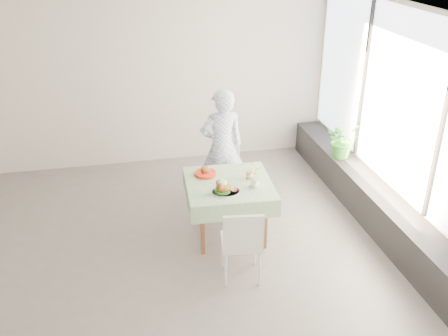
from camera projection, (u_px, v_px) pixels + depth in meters
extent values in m
plane|color=#5A5755|center=(163.00, 243.00, 6.24)|extent=(6.00, 6.00, 0.00)
plane|color=white|center=(148.00, 12.00, 5.01)|extent=(6.00, 6.00, 0.00)
cube|color=beige|center=(142.00, 80.00, 7.81)|extent=(6.00, 0.02, 2.80)
cube|color=beige|center=(191.00, 278.00, 3.43)|extent=(6.00, 0.02, 2.80)
cube|color=beige|center=(398.00, 120.00, 6.20)|extent=(0.02, 5.00, 2.80)
cube|color=#D1E0F9|center=(399.00, 101.00, 6.08)|extent=(0.01, 4.80, 2.18)
cube|color=black|center=(372.00, 202.00, 6.66)|extent=(0.40, 4.80, 0.50)
cube|color=brown|center=(229.00, 185.00, 6.13)|extent=(0.95, 0.95, 0.04)
cube|color=white|center=(229.00, 183.00, 6.11)|extent=(1.10, 1.10, 0.01)
cube|color=white|center=(223.00, 175.00, 7.00)|extent=(0.52, 0.52, 0.04)
cube|color=white|center=(226.00, 156.00, 7.06)|extent=(0.37, 0.19, 0.39)
cube|color=white|center=(241.00, 242.00, 5.47)|extent=(0.48, 0.48, 0.04)
cube|color=white|center=(243.00, 234.00, 5.19)|extent=(0.43, 0.10, 0.43)
imported|color=#869ED7|center=(222.00, 147.00, 6.89)|extent=(0.63, 0.43, 1.65)
cylinder|color=white|center=(226.00, 192.00, 5.88)|extent=(0.34, 0.34, 0.02)
cylinder|color=#184B12|center=(223.00, 191.00, 5.86)|extent=(0.19, 0.19, 0.02)
ellipsoid|color=brown|center=(223.00, 187.00, 5.84)|extent=(0.16, 0.15, 0.12)
ellipsoid|color=white|center=(223.00, 183.00, 5.81)|extent=(0.11, 0.11, 0.08)
cylinder|color=maroon|center=(235.00, 190.00, 5.87)|extent=(0.06, 0.06, 0.03)
cylinder|color=white|center=(250.00, 174.00, 6.18)|extent=(0.09, 0.09, 0.12)
cylinder|color=orange|center=(250.00, 175.00, 6.19)|extent=(0.08, 0.08, 0.09)
cylinder|color=white|center=(250.00, 169.00, 6.15)|extent=(0.09, 0.09, 0.01)
cylinder|color=yellow|center=(250.00, 166.00, 6.13)|extent=(0.01, 0.03, 0.17)
cylinder|color=white|center=(255.00, 182.00, 5.97)|extent=(0.10, 0.10, 0.14)
cylinder|color=#EFEAC9|center=(255.00, 183.00, 5.98)|extent=(0.09, 0.09, 0.11)
cylinder|color=white|center=(255.00, 176.00, 5.94)|extent=(0.11, 0.11, 0.01)
cylinder|color=yellow|center=(256.00, 172.00, 5.92)|extent=(0.01, 0.04, 0.20)
cylinder|color=red|center=(205.00, 174.00, 6.28)|extent=(0.27, 0.27, 0.04)
cylinder|color=white|center=(205.00, 173.00, 6.27)|extent=(0.22, 0.22, 0.02)
ellipsoid|color=brown|center=(205.00, 170.00, 6.26)|extent=(0.12, 0.11, 0.10)
imported|color=#327F2A|center=(343.00, 140.00, 7.26)|extent=(0.58, 0.54, 0.54)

